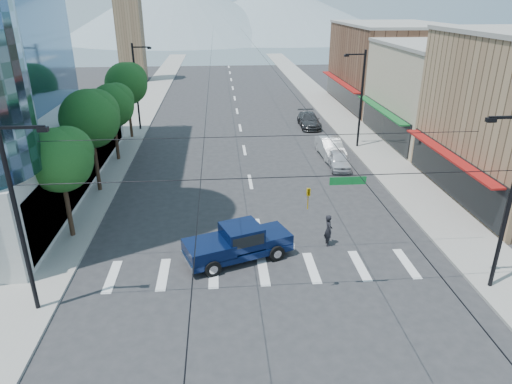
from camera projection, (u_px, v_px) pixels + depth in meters
ground at (270, 286)px, 22.65m from camera, size 160.00×160.00×0.00m
sidewalk_left at (143, 109)px, 58.38m from camera, size 4.00×120.00×0.15m
sidewalk_right at (327, 105)px, 60.17m from camera, size 4.00×120.00×0.15m
shop_mid at (448, 95)px, 44.37m from camera, size 12.00×14.00×9.00m
shop_far at (390, 67)px, 58.83m from camera, size 12.00×18.00×10.00m
clock_tower at (128, 15)px, 74.05m from camera, size 4.80×4.80×20.40m
mountain_left at (178, 4)px, 154.66m from camera, size 80.00×80.00×22.00m
mountain_right at (277, 10)px, 167.22m from camera, size 90.00×90.00×18.00m
tree_near at (62, 157)px, 25.45m from camera, size 3.65×3.64×6.71m
tree_midnear at (92, 117)px, 31.63m from camera, size 4.09×4.09×7.52m
tree_midfar at (114, 104)px, 38.28m from camera, size 3.65×3.64×6.71m
tree_far at (128, 82)px, 44.46m from camera, size 4.09×4.09×7.52m
signal_rig at (278, 211)px, 19.92m from camera, size 21.80×0.20×9.00m
lamp_pole_nw at (137, 84)px, 47.40m from camera, size 2.00×0.25×9.00m
lamp_pole_ne at (360, 96)px, 41.66m from camera, size 2.00×0.25×9.00m
pickup_truck at (238, 242)px, 24.63m from camera, size 6.21×3.93×1.99m
pedestrian at (328, 230)px, 26.11m from camera, size 0.47×0.70×1.90m
parked_car_near at (339, 160)px, 38.14m from camera, size 1.95×4.27×1.42m
parked_car_mid at (330, 147)px, 40.86m from camera, size 1.93×5.10×1.66m
parked_car_far at (309, 120)px, 50.23m from camera, size 2.20×5.24×1.51m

